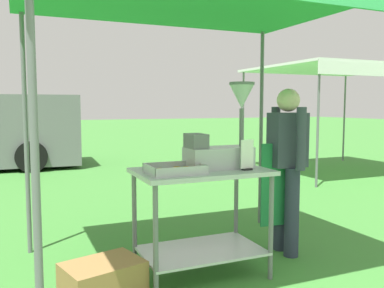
# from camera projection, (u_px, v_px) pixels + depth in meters

# --- Properties ---
(ground_plane) EXTENTS (70.00, 70.00, 0.00)m
(ground_plane) POSITION_uv_depth(u_px,v_px,m) (112.00, 179.00, 8.12)
(ground_plane) COLOR #3D7F33
(stall_canopy) EXTENTS (2.86, 2.24, 2.37)m
(stall_canopy) POSITION_uv_depth(u_px,v_px,m) (197.00, 5.00, 3.40)
(stall_canopy) COLOR slate
(stall_canopy) RESTS_ON ground
(donut_cart) EXTENTS (1.10, 0.69, 0.92)m
(donut_cart) POSITION_uv_depth(u_px,v_px,m) (201.00, 201.00, 3.46)
(donut_cart) COLOR #B7B7BC
(donut_cart) RESTS_ON ground
(donut_tray) EXTENTS (0.43, 0.34, 0.07)m
(donut_tray) POSITION_uv_depth(u_px,v_px,m) (175.00, 171.00, 3.24)
(donut_tray) COLOR #B7B7BC
(donut_tray) RESTS_ON donut_cart
(donut_fryer) EXTENTS (0.61, 0.28, 0.73)m
(donut_fryer) POSITION_uv_depth(u_px,v_px,m) (222.00, 141.00, 3.51)
(donut_fryer) COLOR #B7B7BC
(donut_fryer) RESTS_ON donut_cart
(menu_sign) EXTENTS (0.13, 0.05, 0.25)m
(menu_sign) POSITION_uv_depth(u_px,v_px,m) (247.00, 157.00, 3.39)
(menu_sign) COLOR black
(menu_sign) RESTS_ON donut_cart
(vendor) EXTENTS (0.46, 0.53, 1.61)m
(vendor) POSITION_uv_depth(u_px,v_px,m) (286.00, 162.00, 3.98)
(vendor) COLOR #2D3347
(vendor) RESTS_ON ground
(supply_crate) EXTENTS (0.64, 0.53, 0.30)m
(supply_crate) POSITION_uv_depth(u_px,v_px,m) (103.00, 282.00, 3.04)
(supply_crate) COLOR olive
(supply_crate) RESTS_ON ground
(neighbour_tent) EXTENTS (3.25, 2.79, 2.27)m
(neighbour_tent) POSITION_uv_depth(u_px,v_px,m) (337.00, 71.00, 8.85)
(neighbour_tent) COLOR slate
(neighbour_tent) RESTS_ON ground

